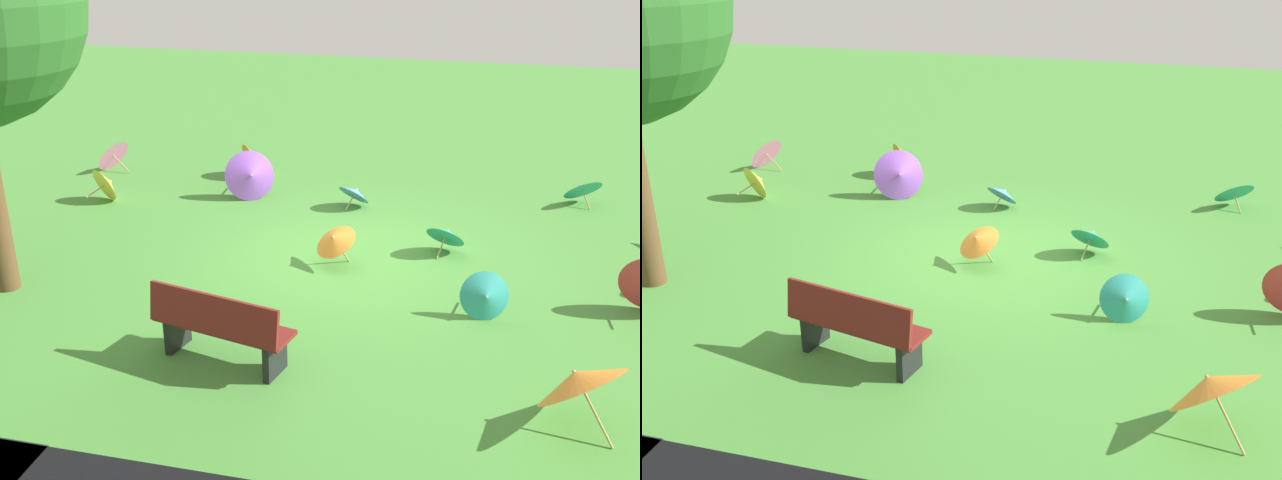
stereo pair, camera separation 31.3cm
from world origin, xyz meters
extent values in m
plane|color=#478C38|center=(0.00, 0.00, 0.00)|extent=(40.00, 40.00, 0.00)
cube|color=maroon|center=(0.54, 3.23, 0.45)|extent=(1.65, 0.69, 0.05)
cube|color=maroon|center=(0.57, 3.43, 0.68)|extent=(1.60, 0.36, 0.45)
cube|color=black|center=(1.17, 3.13, 0.23)|extent=(0.14, 0.41, 0.45)
cube|color=black|center=(-0.09, 3.33, 0.23)|extent=(0.14, 0.41, 0.45)
cylinder|color=tan|center=(-0.02, 0.32, 0.19)|extent=(0.18, 0.22, 0.37)
cone|color=orange|center=(0.08, 0.44, 0.41)|extent=(0.84, 0.84, 0.43)
sphere|color=tan|center=(0.10, 0.46, 0.46)|extent=(0.06, 0.06, 0.05)
cylinder|color=tan|center=(0.48, -1.94, 0.12)|extent=(0.12, 0.19, 0.24)
cone|color=#4C8CE5|center=(0.41, -2.05, 0.28)|extent=(0.77, 0.75, 0.46)
sphere|color=tan|center=(0.39, -2.08, 0.33)|extent=(0.06, 0.06, 0.05)
cylinder|color=tan|center=(2.54, -2.21, 0.34)|extent=(0.35, 0.50, 0.21)
cone|color=purple|center=(2.34, -1.90, 0.46)|extent=(1.00, 0.87, 0.91)
sphere|color=tan|center=(2.29, -1.84, 0.48)|extent=(0.06, 0.06, 0.05)
cylinder|color=tan|center=(-2.06, 1.18, 0.23)|extent=(0.15, 0.36, 0.15)
cone|color=teal|center=(-2.14, 1.40, 0.31)|extent=(0.68, 0.49, 0.62)
sphere|color=tan|center=(-2.15, 1.45, 0.33)|extent=(0.05, 0.06, 0.05)
cylinder|color=tan|center=(-1.35, -0.35, 0.14)|extent=(0.10, 0.26, 0.27)
cone|color=teal|center=(-1.40, -0.51, 0.31)|extent=(0.72, 0.67, 0.50)
sphere|color=tan|center=(-1.41, -0.55, 0.36)|extent=(0.05, 0.06, 0.05)
cylinder|color=tan|center=(2.98, -3.07, 0.26)|extent=(0.28, 0.28, 0.17)
cone|color=orange|center=(2.80, -3.24, 0.36)|extent=(0.80, 0.80, 0.73)
sphere|color=tan|center=(2.75, -3.29, 0.39)|extent=(0.06, 0.06, 0.05)
cylinder|color=tan|center=(5.52, -2.69, 0.17)|extent=(0.42, 0.13, 0.30)
cone|color=pink|center=(5.76, -2.75, 0.34)|extent=(0.68, 0.85, 0.68)
sphere|color=tan|center=(5.81, -2.76, 0.37)|extent=(0.06, 0.05, 0.05)
cylinder|color=tan|center=(4.92, -0.87, 0.23)|extent=(0.20, 0.34, 0.16)
cone|color=yellow|center=(4.80, -1.09, 0.33)|extent=(0.75, 0.64, 0.66)
sphere|color=tan|center=(4.76, -1.15, 0.35)|extent=(0.05, 0.06, 0.05)
cylinder|color=tan|center=(-3.34, 3.44, 0.23)|extent=(0.35, 0.27, 0.46)
cone|color=orange|center=(-3.14, 3.29, 0.51)|extent=(1.16, 1.19, 0.72)
sphere|color=tan|center=(-3.09, 3.26, 0.57)|extent=(0.06, 0.06, 0.05)
cylinder|color=tan|center=(-3.51, -3.24, 0.14)|extent=(0.17, 0.23, 0.29)
cone|color=teal|center=(-3.41, -3.37, 0.32)|extent=(0.89, 0.87, 0.54)
sphere|color=tan|center=(-3.39, -3.40, 0.36)|extent=(0.06, 0.06, 0.05)
camera|label=1|loc=(-2.46, 9.36, 4.28)|focal=39.46mm
camera|label=2|loc=(-2.76, 9.27, 4.28)|focal=39.46mm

